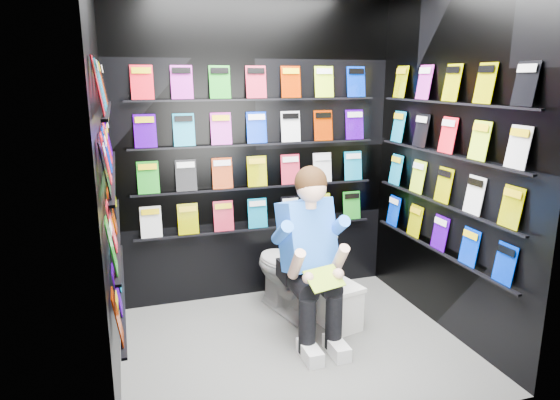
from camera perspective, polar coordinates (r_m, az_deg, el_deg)
name	(u,v)px	position (r m, az deg, el deg)	size (l,w,h in m)	color
floor	(294,347)	(3.77, 1.63, -16.41)	(2.40, 2.40, 0.00)	slate
wall_back	(256,150)	(4.25, -2.77, 5.75)	(2.40, 0.04, 2.60)	black
wall_front	(366,206)	(2.41, 9.79, -0.67)	(2.40, 0.04, 2.60)	black
wall_left	(104,181)	(3.12, -19.45, 2.04)	(0.04, 2.00, 2.60)	black
wall_right	(449,161)	(3.87, 18.79, 4.25)	(0.04, 2.00, 2.60)	black
comics_back	(257,150)	(4.22, -2.67, 5.77)	(2.10, 0.06, 1.37)	#C3263F
comics_left	(109,180)	(3.12, -18.91, 2.17)	(0.06, 1.70, 1.37)	#C3263F
comics_right	(446,160)	(3.86, 18.44, 4.31)	(0.06, 1.70, 1.37)	#C3263F
toilet	(289,269)	(4.12, 1.05, -7.94)	(0.42, 0.75, 0.73)	white
longbox	(335,305)	(4.03, 6.28, -11.79)	(0.24, 0.43, 0.32)	silver
longbox_lid	(335,284)	(3.95, 6.35, -9.48)	(0.26, 0.45, 0.03)	silver
reader	(306,236)	(3.65, 3.01, -4.14)	(0.52, 0.76, 1.40)	blue
held_comic	(324,278)	(3.41, 5.09, -8.92)	(0.26, 0.01, 0.18)	green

